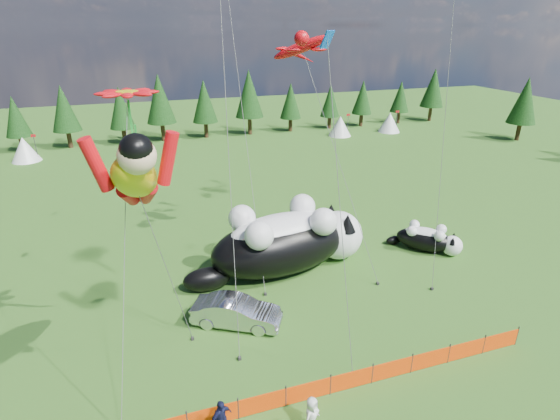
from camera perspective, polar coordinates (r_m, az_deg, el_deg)
name	(u,v)px	position (r m, az deg, el deg)	size (l,w,h in m)	color
ground	(285,353)	(22.12, 0.66, -18.21)	(160.00, 160.00, 0.00)	#163B0A
safety_fence	(308,391)	(19.74, 3.73, -22.53)	(22.06, 0.06, 1.10)	#262626
tree_line	(177,110)	(61.87, -13.34, 12.56)	(90.00, 4.00, 8.00)	black
festival_tents	(266,132)	(59.58, -1.88, 10.21)	(50.00, 3.20, 2.80)	white
cat_large	(288,240)	(27.56, 1.10, -3.93)	(12.20, 5.48, 4.41)	black
cat_small	(428,239)	(32.08, 18.79, -3.57)	(4.21, 4.04, 1.88)	black
car	(237,312)	(23.49, -5.70, -13.13)	(1.63, 4.67, 1.54)	silver
spectator_c	(221,420)	(18.36, -7.71, -25.49)	(1.03, 0.53, 1.77)	#141637
spectator_e	(311,415)	(18.46, 4.13, -25.19)	(0.81, 0.53, 1.67)	silver
superhero_kite	(135,177)	(16.48, -18.37, 4.16)	(5.11, 5.46, 11.97)	#D6C10B
gecko_kite	(301,47)	(29.91, 2.77, 20.44)	(6.32, 11.47, 15.62)	red
flower_kite	(127,97)	(19.22, -19.30, 13.74)	(3.23, 6.95, 13.25)	red
diamond_kite_c	(329,62)	(17.54, 6.42, 18.66)	(1.05, 3.45, 14.80)	blue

